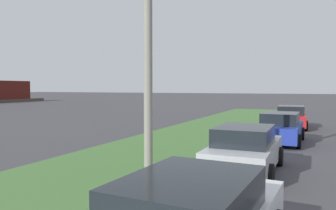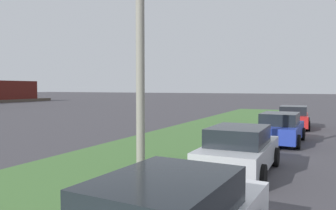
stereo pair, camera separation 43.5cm
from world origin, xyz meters
TOP-DOWN VIEW (x-y plane):
  - grass_median at (10.00, 6.14)m, footprint 60.00×6.00m
  - parked_car_silver at (10.72, 2.44)m, footprint 4.30×2.02m
  - parked_car_blue at (17.08, 1.96)m, footprint 4.34×2.09m
  - parked_car_red at (23.58, 1.90)m, footprint 4.39×2.19m
  - streetlight at (8.43, 4.32)m, footprint 0.44×2.88m

SIDE VIEW (x-z plane):
  - grass_median at x=10.00m, z-range 0.00..0.12m
  - parked_car_silver at x=10.72m, z-range -0.02..1.45m
  - parked_car_blue at x=17.08m, z-range -0.02..1.45m
  - parked_car_red at x=23.58m, z-range -0.02..1.45m
  - streetlight at x=8.43m, z-range 0.64..8.14m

